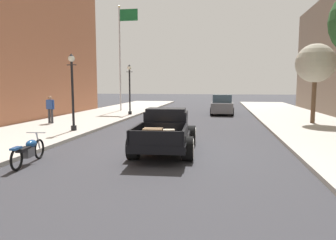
# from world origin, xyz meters

# --- Properties ---
(ground_plane) EXTENTS (140.00, 140.00, 0.00)m
(ground_plane) POSITION_xyz_m (0.00, 0.00, 0.00)
(ground_plane) COLOR #333338
(hotrod_truck_black) EXTENTS (2.36, 5.01, 1.58)m
(hotrod_truck_black) POSITION_xyz_m (-0.07, 0.08, 0.75)
(hotrod_truck_black) COLOR black
(hotrod_truck_black) RESTS_ON ground
(motorcycle_parked) EXTENTS (0.62, 2.11, 0.93)m
(motorcycle_parked) POSITION_xyz_m (-3.90, -2.76, 0.44)
(motorcycle_parked) COLOR black
(motorcycle_parked) RESTS_ON ground
(car_background_grey) EXTENTS (1.90, 4.32, 1.65)m
(car_background_grey) POSITION_xyz_m (2.06, 15.10, 0.77)
(car_background_grey) COLOR slate
(car_background_grey) RESTS_ON ground
(pedestrian_sidewalk_left) EXTENTS (0.53, 0.22, 1.65)m
(pedestrian_sidewalk_left) POSITION_xyz_m (-8.13, 5.85, 1.09)
(pedestrian_sidewalk_left) COLOR #333338
(pedestrian_sidewalk_left) RESTS_ON sidewalk_left
(street_lamp_near) EXTENTS (0.50, 0.32, 3.85)m
(street_lamp_near) POSITION_xyz_m (-5.41, 3.33, 2.39)
(street_lamp_near) COLOR black
(street_lamp_near) RESTS_ON sidewalk_left
(street_lamp_far) EXTENTS (0.50, 0.32, 3.85)m
(street_lamp_far) POSITION_xyz_m (-5.04, 12.07, 2.39)
(street_lamp_far) COLOR black
(street_lamp_far) RESTS_ON sidewalk_left
(flagpole) EXTENTS (1.74, 0.16, 9.16)m
(flagpole) POSITION_xyz_m (-6.74, 15.70, 5.77)
(flagpole) COLOR #B2B2B7
(flagpole) RESTS_ON sidewalk_left
(street_tree_second) EXTENTS (2.30, 2.30, 4.74)m
(street_tree_second) POSITION_xyz_m (7.46, 8.67, 3.70)
(street_tree_second) COLOR brown
(street_tree_second) RESTS_ON sidewalk_right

